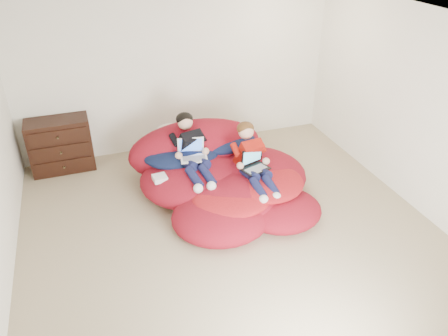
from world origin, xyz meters
TOP-DOWN VIEW (x-y plane):
  - room_shell at (0.00, 0.00)m, footprint 5.10×5.10m
  - dresser at (-1.90, 2.26)m, footprint 0.91×0.52m
  - beanbag_pile at (0.16, 0.87)m, footprint 2.40×2.37m
  - cream_pillow at (-0.35, 1.67)m, footprint 0.49×0.31m
  - older_boy at (-0.19, 1.07)m, footprint 0.40×1.11m
  - younger_boy at (0.53, 0.63)m, footprint 0.36×1.05m
  - laptop_white at (-0.19, 0.99)m, footprint 0.39×0.37m
  - laptop_black at (0.53, 0.56)m, footprint 0.40×0.37m
  - power_adapter at (-0.69, 0.83)m, footprint 0.19×0.19m

SIDE VIEW (x-z plane):
  - room_shell at x=0.00m, z-range -1.17..1.60m
  - beanbag_pile at x=0.16m, z-range -0.19..0.72m
  - dresser at x=-1.90m, z-range 0.00..0.81m
  - power_adapter at x=-0.69m, z-range 0.39..0.45m
  - laptop_black at x=0.53m, z-range 0.44..0.70m
  - cream_pillow at x=-0.35m, z-range 0.46..0.78m
  - younger_boy at x=0.53m, z-range 0.27..0.98m
  - laptop_white at x=-0.19m, z-range 0.50..0.76m
  - older_boy at x=-0.19m, z-range 0.33..1.03m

